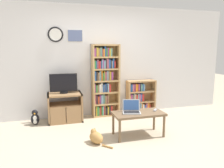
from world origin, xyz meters
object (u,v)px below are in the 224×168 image
object	(u,v)px
laptop	(131,109)
cat	(96,137)
coffee_table	(138,115)
bookshelf_tall	(104,81)
penguin_figurine	(35,118)
remote_near_laptop	(155,110)
television	(64,84)
bookshelf_short	(139,97)
tv_stand	(65,107)

from	to	relation	value
laptop	cat	distance (m)	0.82
coffee_table	bookshelf_tall	bearing A→B (deg)	102.58
penguin_figurine	bookshelf_tall	bearing A→B (deg)	8.10
cat	remote_near_laptop	bearing A→B (deg)	-14.87
television	laptop	distance (m)	1.70
bookshelf_tall	television	bearing A→B (deg)	-172.87
cat	bookshelf_tall	bearing A→B (deg)	49.41
coffee_table	bookshelf_short	bearing A→B (deg)	66.46
television	remote_near_laptop	bearing A→B (deg)	-37.16
laptop	cat	size ratio (longest dim) A/B	0.80
television	bookshelf_tall	bearing A→B (deg)	7.13
cat	penguin_figurine	world-z (taller)	penguin_figurine
bookshelf_tall	tv_stand	bearing A→B (deg)	-170.63
tv_stand	television	distance (m)	0.53
cat	tv_stand	bearing A→B (deg)	86.27
coffee_table	penguin_figurine	size ratio (longest dim) A/B	2.86
coffee_table	remote_near_laptop	size ratio (longest dim) A/B	6.32
remote_near_laptop	coffee_table	bearing A→B (deg)	47.60
tv_stand	cat	world-z (taller)	tv_stand
bookshelf_short	tv_stand	bearing A→B (deg)	-174.89
television	laptop	bearing A→B (deg)	-47.34
coffee_table	penguin_figurine	bearing A→B (deg)	148.50
television	cat	xyz separation A→B (m)	(0.43, -1.36, -0.74)
laptop	remote_near_laptop	world-z (taller)	laptop
penguin_figurine	television	bearing A→B (deg)	9.56
penguin_figurine	bookshelf_short	bearing A→B (deg)	5.40
cat	television	bearing A→B (deg)	86.34
laptop	penguin_figurine	bearing A→B (deg)	163.16
tv_stand	bookshelf_short	world-z (taller)	bookshelf_short
tv_stand	cat	distance (m)	1.40
remote_near_laptop	tv_stand	bearing A→B (deg)	5.60
bookshelf_tall	cat	size ratio (longest dim) A/B	3.61
bookshelf_short	remote_near_laptop	bearing A→B (deg)	-100.26
tv_stand	laptop	world-z (taller)	laptop
tv_stand	bookshelf_short	distance (m)	1.86
laptop	tv_stand	bearing A→B (deg)	148.87
tv_stand	laptop	xyz separation A→B (m)	(1.12, -1.19, 0.19)
laptop	cat	world-z (taller)	laptop
tv_stand	bookshelf_tall	xyz separation A→B (m)	(0.93, 0.15, 0.53)
bookshelf_short	penguin_figurine	world-z (taller)	bookshelf_short
tv_stand	laptop	distance (m)	1.64
television	penguin_figurine	world-z (taller)	television
bookshelf_short	cat	bearing A→B (deg)	-133.89
laptop	penguin_figurine	size ratio (longest dim) A/B	1.16
bookshelf_short	cat	size ratio (longest dim) A/B	1.74
bookshelf_short	cat	world-z (taller)	bookshelf_short
bookshelf_tall	remote_near_laptop	size ratio (longest dim) A/B	11.51
coffee_table	laptop	world-z (taller)	laptop
television	remote_near_laptop	world-z (taller)	television
cat	penguin_figurine	bearing A→B (deg)	108.91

